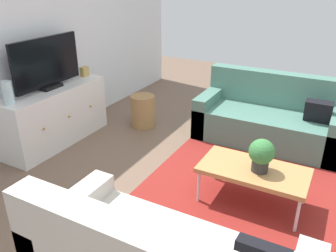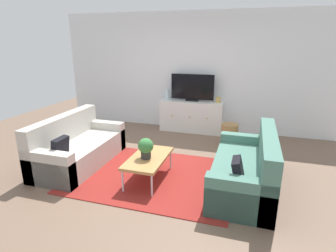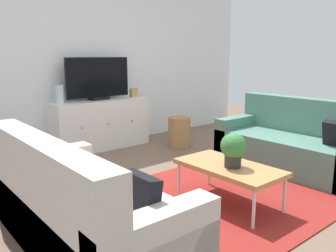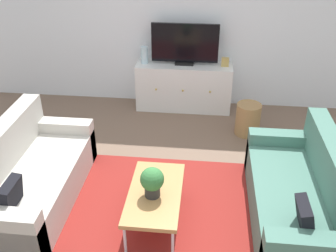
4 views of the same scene
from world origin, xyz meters
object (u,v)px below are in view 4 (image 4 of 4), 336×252
at_px(potted_plant, 152,181).
at_px(tv_console, 184,86).
at_px(wicker_basket, 248,119).
at_px(couch_right_side, 303,198).
at_px(mantel_clock, 225,62).
at_px(coffee_table, 155,194).
at_px(couch_left_side, 27,179).
at_px(glass_vase, 144,55).
at_px(flat_screen_tv, 185,44).

height_order(potted_plant, tv_console, tv_console).
bearing_deg(wicker_basket, couch_right_side, -75.89).
xyz_separation_m(couch_right_side, tv_console, (-1.37, 2.37, 0.08)).
bearing_deg(mantel_clock, coffee_table, -105.44).
bearing_deg(couch_left_side, couch_right_side, 0.00).
distance_m(mantel_clock, wicker_basket, 0.96).
xyz_separation_m(couch_right_side, glass_vase, (-1.97, 2.37, 0.57)).
xyz_separation_m(potted_plant, flat_screen_tv, (0.12, 2.63, 0.47)).
bearing_deg(potted_plant, flat_screen_tv, 87.41).
xyz_separation_m(flat_screen_tv, mantel_clock, (0.60, -0.02, -0.24)).
bearing_deg(wicker_basket, couch_left_side, -145.67).
bearing_deg(coffee_table, wicker_basket, 60.61).
height_order(mantel_clock, wicker_basket, mantel_clock).
bearing_deg(couch_right_side, wicker_basket, 104.11).
bearing_deg(couch_left_side, potted_plant, -9.67).
relative_size(glass_vase, wicker_basket, 0.56).
bearing_deg(glass_vase, couch_left_side, -110.85).
xyz_separation_m(coffee_table, flat_screen_tv, (0.10, 2.58, 0.68)).
distance_m(tv_console, glass_vase, 0.78).
distance_m(coffee_table, wicker_basket, 2.14).
distance_m(potted_plant, mantel_clock, 2.72).
bearing_deg(glass_vase, mantel_clock, 0.00).
bearing_deg(mantel_clock, potted_plant, -105.48).
height_order(coffee_table, glass_vase, glass_vase).
bearing_deg(tv_console, mantel_clock, 0.00).
bearing_deg(coffee_table, couch_left_side, 172.57).
distance_m(couch_left_side, tv_console, 2.81).
relative_size(potted_plant, glass_vase, 1.23).
xyz_separation_m(coffee_table, glass_vase, (-0.50, 2.56, 0.50)).
xyz_separation_m(couch_left_side, mantel_clock, (2.11, 2.37, 0.51)).
xyz_separation_m(tv_console, glass_vase, (-0.60, 0.00, 0.49)).
bearing_deg(wicker_basket, glass_vase, 155.72).
distance_m(tv_console, mantel_clock, 0.74).
xyz_separation_m(coffee_table, wicker_basket, (1.05, 1.86, -0.13)).
bearing_deg(potted_plant, coffee_table, 72.69).
height_order(couch_left_side, couch_right_side, same).
distance_m(flat_screen_tv, glass_vase, 0.63).
distance_m(couch_right_side, coffee_table, 1.48).
height_order(couch_left_side, wicker_basket, couch_left_side).
relative_size(potted_plant, mantel_clock, 2.39).
distance_m(potted_plant, flat_screen_tv, 2.68).
bearing_deg(potted_plant, couch_right_side, 9.06).
bearing_deg(potted_plant, wicker_basket, 60.92).
height_order(couch_right_side, coffee_table, couch_right_side).
bearing_deg(potted_plant, tv_console, 87.39).
xyz_separation_m(potted_plant, mantel_clock, (0.72, 2.61, 0.23)).
xyz_separation_m(flat_screen_tv, wicker_basket, (0.94, -0.72, -0.80)).
bearing_deg(tv_console, wicker_basket, -36.49).
height_order(couch_right_side, glass_vase, glass_vase).
distance_m(couch_right_side, wicker_basket, 1.73).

